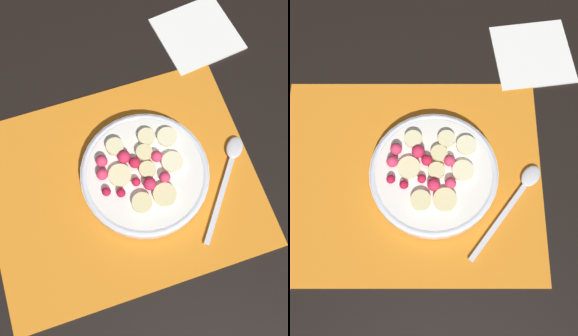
# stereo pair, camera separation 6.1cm
# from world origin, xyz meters

# --- Properties ---
(ground_plane) EXTENTS (3.00, 3.00, 0.00)m
(ground_plane) POSITION_xyz_m (0.00, 0.00, 0.00)
(ground_plane) COLOR black
(placemat) EXTENTS (0.45, 0.36, 0.01)m
(placemat) POSITION_xyz_m (0.00, 0.00, 0.00)
(placemat) COLOR orange
(placemat) RESTS_ON ground_plane
(fruit_bowl) EXTENTS (0.21, 0.21, 0.05)m
(fruit_bowl) POSITION_xyz_m (0.04, 0.00, 0.02)
(fruit_bowl) COLOR silver
(fruit_bowl) RESTS_ON placemat
(spoon) EXTENTS (0.13, 0.17, 0.01)m
(spoon) POSITION_xyz_m (0.18, -0.03, 0.01)
(spoon) COLOR silver
(spoon) RESTS_ON placemat
(napkin) EXTENTS (0.16, 0.16, 0.01)m
(napkin) POSITION_xyz_m (0.23, 0.25, 0.00)
(napkin) COLOR white
(napkin) RESTS_ON ground_plane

